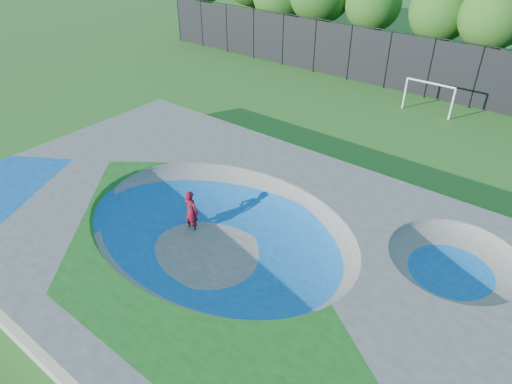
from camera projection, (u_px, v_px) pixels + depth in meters
ground at (219, 254)px, 17.53m from camera, size 120.00×120.00×0.00m
skate_deck at (219, 239)px, 17.13m from camera, size 22.00×14.00×1.50m
skater at (191, 211)px, 18.34m from camera, size 0.70×0.48×1.86m
skateboard at (193, 229)px, 18.83m from camera, size 0.81×0.38×0.05m
soccer_goal at (429, 92)px, 28.25m from camera, size 3.12×0.12×2.06m
fence at (430, 67)px, 30.27m from camera, size 48.09×0.09×4.04m
treeline at (417, 3)px, 33.57m from camera, size 52.88×7.33×8.65m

